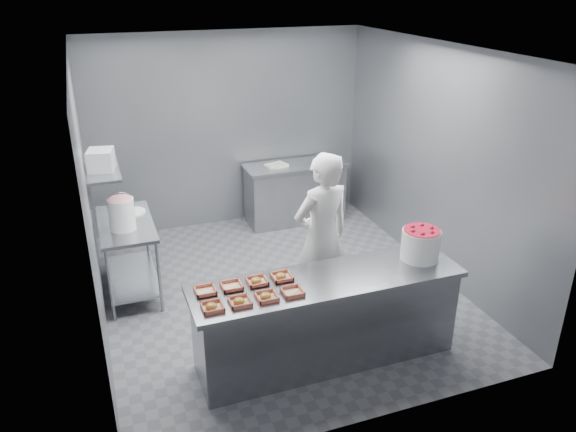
# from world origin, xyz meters

# --- Properties ---
(floor) EXTENTS (4.50, 4.50, 0.00)m
(floor) POSITION_xyz_m (0.00, 0.00, 0.00)
(floor) COLOR #4C4C51
(floor) RESTS_ON ground
(ceiling) EXTENTS (4.50, 4.50, 0.00)m
(ceiling) POSITION_xyz_m (0.00, 0.00, 2.80)
(ceiling) COLOR white
(ceiling) RESTS_ON wall_back
(wall_back) EXTENTS (4.00, 0.04, 2.80)m
(wall_back) POSITION_xyz_m (0.00, 2.25, 1.40)
(wall_back) COLOR slate
(wall_back) RESTS_ON ground
(wall_left) EXTENTS (0.04, 4.50, 2.80)m
(wall_left) POSITION_xyz_m (-2.00, 0.00, 1.40)
(wall_left) COLOR slate
(wall_left) RESTS_ON ground
(wall_right) EXTENTS (0.04, 4.50, 2.80)m
(wall_right) POSITION_xyz_m (2.00, 0.00, 1.40)
(wall_right) COLOR slate
(wall_right) RESTS_ON ground
(service_counter) EXTENTS (2.60, 0.70, 0.90)m
(service_counter) POSITION_xyz_m (0.00, -1.35, 0.45)
(service_counter) COLOR slate
(service_counter) RESTS_ON ground
(prep_table) EXTENTS (0.60, 1.20, 0.90)m
(prep_table) POSITION_xyz_m (-1.65, 0.60, 0.59)
(prep_table) COLOR slate
(prep_table) RESTS_ON ground
(back_counter) EXTENTS (1.50, 0.60, 0.90)m
(back_counter) POSITION_xyz_m (0.90, 1.90, 0.45)
(back_counter) COLOR slate
(back_counter) RESTS_ON ground
(wall_shelf) EXTENTS (0.35, 0.90, 0.03)m
(wall_shelf) POSITION_xyz_m (-1.82, 0.60, 1.55)
(wall_shelf) COLOR slate
(wall_shelf) RESTS_ON wall_left
(tray_0) EXTENTS (0.19, 0.18, 0.06)m
(tray_0) POSITION_xyz_m (-1.13, -1.49, 0.92)
(tray_0) COLOR tan
(tray_0) RESTS_ON service_counter
(tray_1) EXTENTS (0.19, 0.18, 0.06)m
(tray_1) POSITION_xyz_m (-0.89, -1.49, 0.92)
(tray_1) COLOR tan
(tray_1) RESTS_ON service_counter
(tray_2) EXTENTS (0.19, 0.18, 0.06)m
(tray_2) POSITION_xyz_m (-0.65, -1.49, 0.92)
(tray_2) COLOR tan
(tray_2) RESTS_ON service_counter
(tray_3) EXTENTS (0.19, 0.18, 0.04)m
(tray_3) POSITION_xyz_m (-0.40, -1.49, 0.92)
(tray_3) COLOR tan
(tray_3) RESTS_ON service_counter
(tray_4) EXTENTS (0.19, 0.18, 0.04)m
(tray_4) POSITION_xyz_m (-1.12, -1.21, 0.92)
(tray_4) COLOR tan
(tray_4) RESTS_ON service_counter
(tray_5) EXTENTS (0.19, 0.18, 0.04)m
(tray_5) POSITION_xyz_m (-0.88, -1.21, 0.92)
(tray_5) COLOR tan
(tray_5) RESTS_ON service_counter
(tray_6) EXTENTS (0.19, 0.18, 0.06)m
(tray_6) POSITION_xyz_m (-0.65, -1.21, 0.92)
(tray_6) COLOR tan
(tray_6) RESTS_ON service_counter
(tray_7) EXTENTS (0.19, 0.18, 0.06)m
(tray_7) POSITION_xyz_m (-0.41, -1.21, 0.92)
(tray_7) COLOR tan
(tray_7) RESTS_ON service_counter
(worker) EXTENTS (0.76, 0.58, 1.87)m
(worker) POSITION_xyz_m (0.26, -0.60, 0.94)
(worker) COLOR silver
(worker) RESTS_ON ground
(strawberry_tub) EXTENTS (0.38, 0.38, 0.31)m
(strawberry_tub) POSITION_xyz_m (1.01, -1.30, 1.07)
(strawberry_tub) COLOR white
(strawberry_tub) RESTS_ON service_counter
(glaze_bucket) EXTENTS (0.30, 0.28, 0.43)m
(glaze_bucket) POSITION_xyz_m (-1.68, 0.42, 1.09)
(glaze_bucket) COLOR white
(glaze_bucket) RESTS_ON prep_table
(bucket_lid) EXTENTS (0.30, 0.30, 0.02)m
(bucket_lid) POSITION_xyz_m (-1.53, 0.86, 0.91)
(bucket_lid) COLOR white
(bucket_lid) RESTS_ON prep_table
(rag) EXTENTS (0.13, 0.12, 0.02)m
(rag) POSITION_xyz_m (-1.71, 1.04, 0.91)
(rag) COLOR #CCB28C
(rag) RESTS_ON prep_table
(appliance) EXTENTS (0.31, 0.34, 0.22)m
(appliance) POSITION_xyz_m (-1.82, 0.55, 1.68)
(appliance) COLOR gray
(appliance) RESTS_ON wall_shelf
(paper_stack) EXTENTS (0.34, 0.28, 0.04)m
(paper_stack) POSITION_xyz_m (0.61, 1.90, 0.92)
(paper_stack) COLOR silver
(paper_stack) RESTS_ON back_counter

